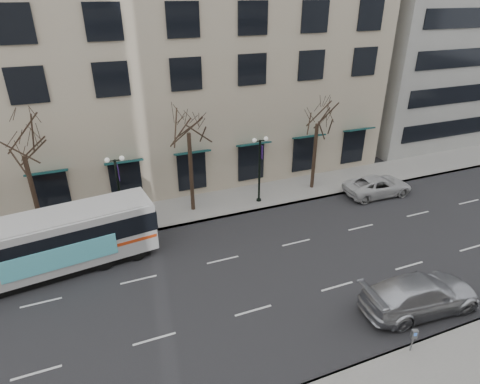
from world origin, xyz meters
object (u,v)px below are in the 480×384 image
city_bus (38,245)px  pay_station (414,336)px  tree_far_mid (188,119)px  tree_far_right (318,111)px  lamp_post_left (119,189)px  silver_car (421,294)px  lamp_post_right (260,167)px  white_pickup (378,186)px  tree_far_left (20,141)px

city_bus → pay_station: size_ratio=11.00×
tree_far_mid → tree_far_right: size_ratio=1.06×
tree_far_mid → lamp_post_left: (-4.99, -0.60, -3.96)m
tree_far_right → lamp_post_left: 15.40m
silver_car → lamp_post_right: bearing=16.2°
lamp_post_right → tree_far_mid: bearing=173.2°
lamp_post_left → city_bus: bearing=-145.6°
tree_far_mid → lamp_post_left: bearing=-173.1°
tree_far_right → white_pickup: (4.25, -2.82, -5.67)m
tree_far_mid → white_pickup: size_ratio=1.58×
tree_far_right → pay_station: (-4.55, -16.10, -5.40)m
tree_far_mid → lamp_post_left: tree_far_mid is taller
tree_far_left → pay_station: tree_far_left is taller
lamp_post_right → pay_station: bearing=-88.4°
city_bus → pay_station: (15.33, -12.15, -0.90)m
city_bus → silver_car: city_bus is taller
lamp_post_left → city_bus: (-4.89, -3.35, -1.02)m
lamp_post_left → silver_car: (12.84, -13.41, -2.04)m
tree_far_right → lamp_post_right: (-4.99, -0.60, -3.48)m
silver_car → pay_station: size_ratio=5.20×
tree_far_mid → lamp_post_left: 6.40m
tree_far_mid → tree_far_right: tree_far_mid is taller
tree_far_right → silver_car: size_ratio=1.29×
white_pickup → lamp_post_left: bearing=86.1°
lamp_post_left → pay_station: (10.44, -15.50, -1.92)m
lamp_post_left → city_bus: lamp_post_left is taller
lamp_post_right → white_pickup: 9.75m
pay_station → tree_far_right: bearing=93.8°
tree_far_left → silver_car: 23.42m
tree_far_mid → city_bus: tree_far_mid is taller
tree_far_left → tree_far_mid: (10.00, 0.00, 0.21)m
tree_far_mid → pay_station: (5.45, -16.10, -5.89)m
tree_far_left → city_bus: size_ratio=0.63×
lamp_post_left → pay_station: bearing=-56.0°
silver_car → white_pickup: (6.40, 11.19, -0.16)m
lamp_post_left → tree_far_right: bearing=2.3°
lamp_post_left → white_pickup: (19.24, -2.22, -2.19)m
lamp_post_left → silver_car: bearing=-46.3°
lamp_post_left → city_bus: size_ratio=0.39×
tree_far_left → white_pickup: 25.12m
tree_far_right → lamp_post_right: bearing=-173.1°
tree_far_right → silver_car: (-2.15, -14.01, -5.52)m
tree_far_right → white_pickup: tree_far_right is taller
tree_far_right → city_bus: size_ratio=0.61×
white_pickup → tree_far_mid: bearing=81.4°
lamp_post_left → white_pickup: bearing=-6.6°
tree_far_mid → lamp_post_right: (5.01, -0.60, -3.96)m
silver_car → pay_station: (-2.40, -2.09, 0.11)m
city_bus → pay_station: bearing=-45.4°
tree_far_left → lamp_post_left: tree_far_left is taller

